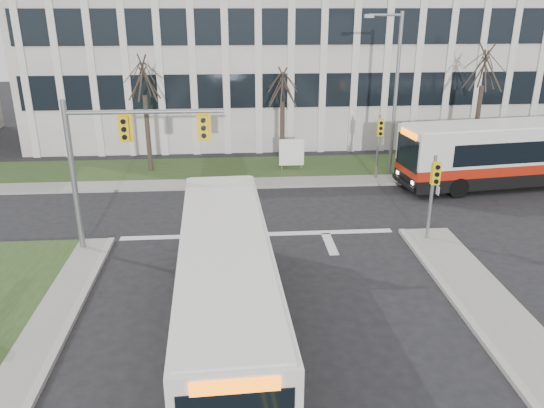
{
  "coord_description": "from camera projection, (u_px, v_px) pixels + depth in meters",
  "views": [
    {
      "loc": [
        -0.98,
        -13.2,
        9.55
      ],
      "look_at": [
        0.51,
        6.7,
        2.0
      ],
      "focal_mm": 35.0,
      "sensor_mm": 36.0,
      "label": 1
    }
  ],
  "objects": [
    {
      "name": "directory_sign",
      "position": [
        292.0,
        153.0,
        31.84
      ],
      "size": [
        1.5,
        0.12,
        2.0
      ],
      "color": "slate",
      "rests_on": "ground"
    },
    {
      "name": "mast_arm_signal",
      "position": [
        114.0,
        150.0,
        20.54
      ],
      "size": [
        6.11,
        0.38,
        6.2
      ],
      "color": "slate",
      "rests_on": "ground"
    },
    {
      "name": "ground",
      "position": [
        272.0,
        347.0,
        15.76
      ],
      "size": [
        120.0,
        120.0,
        0.0
      ],
      "primitive_type": "plane",
      "color": "black",
      "rests_on": "ground"
    },
    {
      "name": "signal_pole_far",
      "position": [
        379.0,
        138.0,
        29.74
      ],
      "size": [
        0.34,
        0.39,
        3.8
      ],
      "color": "slate",
      "rests_on": "ground"
    },
    {
      "name": "tree_left",
      "position": [
        143.0,
        80.0,
        30.18
      ],
      "size": [
        1.8,
        1.8,
        7.7
      ],
      "color": "#42352B",
      "rests_on": "ground"
    },
    {
      "name": "tree_right",
      "position": [
        484.0,
        69.0,
        31.43
      ],
      "size": [
        1.8,
        1.8,
        8.25
      ],
      "color": "#42352B",
      "rests_on": "ground"
    },
    {
      "name": "building_lawn",
      "position": [
        330.0,
        167.0,
        32.87
      ],
      "size": [
        44.0,
        5.0,
        0.12
      ],
      "primitive_type": "cube",
      "color": "#2B421C",
      "rests_on": "ground"
    },
    {
      "name": "signal_pole_near",
      "position": [
        433.0,
        187.0,
        21.81
      ],
      "size": [
        0.34,
        0.39,
        3.8
      ],
      "color": "slate",
      "rests_on": "ground"
    },
    {
      "name": "bus_main",
      "position": [
        226.0,
        289.0,
        15.81
      ],
      "size": [
        3.06,
        12.04,
        3.19
      ],
      "primitive_type": null,
      "rotation": [
        0.0,
        0.0,
        0.04
      ],
      "color": "silver",
      "rests_on": "ground"
    },
    {
      "name": "sidewalk_cross",
      "position": [
        339.0,
        181.0,
        30.26
      ],
      "size": [
        44.0,
        1.6,
        0.14
      ],
      "primitive_type": "cube",
      "color": "#9E9B93",
      "rests_on": "ground"
    },
    {
      "name": "tree_mid",
      "position": [
        283.0,
        89.0,
        31.14
      ],
      "size": [
        1.8,
        1.8,
        6.82
      ],
      "color": "#42352B",
      "rests_on": "ground"
    },
    {
      "name": "bus_cross",
      "position": [
        517.0,
        155.0,
        29.22
      ],
      "size": [
        13.35,
        4.43,
        3.49
      ],
      "primitive_type": null,
      "rotation": [
        0.0,
        0.0,
        -1.45
      ],
      "color": "silver",
      "rests_on": "ground"
    },
    {
      "name": "office_building",
      "position": [
        306.0,
        52.0,
        41.96
      ],
      "size": [
        40.0,
        16.0,
        12.0
      ],
      "primitive_type": "cube",
      "color": "silver",
      "rests_on": "ground"
    },
    {
      "name": "streetlight",
      "position": [
        393.0,
        87.0,
        29.59
      ],
      "size": [
        2.15,
        0.25,
        9.2
      ],
      "color": "slate",
      "rests_on": "ground"
    }
  ]
}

